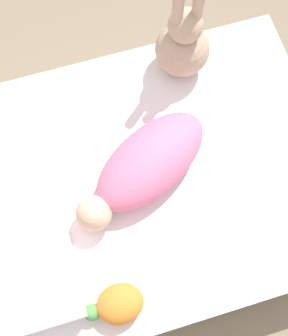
{
  "coord_description": "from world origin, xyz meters",
  "views": [
    {
      "loc": [
        0.1,
        0.41,
        1.56
      ],
      "look_at": [
        -0.02,
        -0.01,
        0.28
      ],
      "focal_mm": 50.0,
      "sensor_mm": 36.0,
      "label": 1
    }
  ],
  "objects_px": {
    "swaddled_baby": "(145,166)",
    "bunny_plush": "(183,44)",
    "pillow": "(15,266)",
    "turtle_plush": "(118,304)"
  },
  "relations": [
    {
      "from": "swaddled_baby",
      "to": "bunny_plush",
      "type": "xyz_separation_m",
      "value": [
        -0.22,
        -0.33,
        0.05
      ]
    },
    {
      "from": "swaddled_baby",
      "to": "bunny_plush",
      "type": "relative_size",
      "value": 1.3
    },
    {
      "from": "pillow",
      "to": "bunny_plush",
      "type": "height_order",
      "value": "bunny_plush"
    },
    {
      "from": "swaddled_baby",
      "to": "bunny_plush",
      "type": "bearing_deg",
      "value": -151.13
    },
    {
      "from": "turtle_plush",
      "to": "swaddled_baby",
      "type": "bearing_deg",
      "value": -117.45
    },
    {
      "from": "pillow",
      "to": "turtle_plush",
      "type": "relative_size",
      "value": 2.24
    },
    {
      "from": "bunny_plush",
      "to": "turtle_plush",
      "type": "height_order",
      "value": "bunny_plush"
    },
    {
      "from": "swaddled_baby",
      "to": "pillow",
      "type": "xyz_separation_m",
      "value": [
        0.42,
        0.17,
        -0.02
      ]
    },
    {
      "from": "pillow",
      "to": "swaddled_baby",
      "type": "bearing_deg",
      "value": -158.14
    },
    {
      "from": "swaddled_baby",
      "to": "pillow",
      "type": "relative_size",
      "value": 1.26
    }
  ]
}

